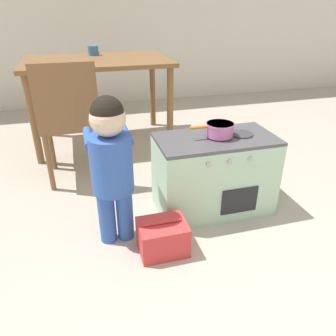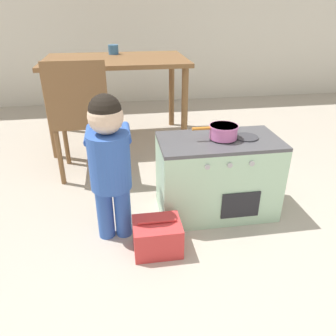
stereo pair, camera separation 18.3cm
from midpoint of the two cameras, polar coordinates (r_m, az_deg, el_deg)
play_kitchen at (r=2.03m, az=11.12°, el=-1.52°), size 0.71×0.39×0.49m
toy_pot at (r=1.92m, az=12.33°, el=6.28°), size 0.27×0.16×0.08m
child_figure at (r=1.68m, az=-7.19°, el=2.05°), size 0.24×0.35×0.82m
toy_basket at (r=1.77m, az=1.13°, el=-11.93°), size 0.25×0.20×0.19m
dining_table at (r=3.04m, az=-7.26°, el=16.64°), size 1.23×0.79×0.76m
dining_chair_near at (r=2.39m, az=-12.79°, el=8.71°), size 0.40×0.40×0.87m
cup_on_table at (r=3.25m, az=-7.83°, el=19.75°), size 0.09×0.09×0.08m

